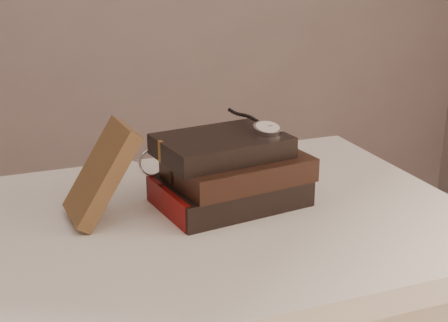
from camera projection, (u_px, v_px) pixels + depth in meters
name	position (u px, v px, depth m)	size (l,w,h in m)	color
table	(158.00, 275.00, 1.02)	(1.00, 0.60, 0.75)	white
book_stack	(230.00, 172.00, 1.05)	(0.26, 0.19, 0.12)	black
journal	(101.00, 173.00, 0.98)	(0.02, 0.10, 0.16)	#49311C
pocket_watch	(265.00, 127.00, 1.05)	(0.05, 0.15, 0.02)	silver
eyeglasses	(164.00, 160.00, 1.07)	(0.11, 0.12, 0.05)	silver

